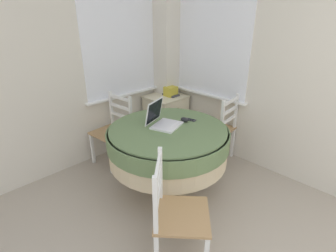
{
  "coord_description": "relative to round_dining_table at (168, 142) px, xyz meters",
  "views": [
    {
      "loc": [
        -0.94,
        0.41,
        1.83
      ],
      "look_at": [
        0.92,
        2.27,
        0.66
      ],
      "focal_mm": 28.0,
      "sensor_mm": 36.0,
      "label": 1
    }
  ],
  "objects": [
    {
      "name": "corner_room_shell",
      "position": [
        0.35,
        -0.04,
        0.7
      ],
      "size": [
        4.18,
        5.16,
        2.55
      ],
      "color": "beige",
      "rests_on": "ground_plane"
    },
    {
      "name": "round_dining_table",
      "position": [
        0.0,
        0.0,
        0.0
      ],
      "size": [
        1.25,
        1.25,
        0.73
      ],
      "color": "#4C3D2D",
      "rests_on": "ground_plane"
    },
    {
      "name": "laptop",
      "position": [
        0.01,
        0.09,
        0.21
      ],
      "size": [
        0.38,
        0.38,
        0.26
      ],
      "color": "white",
      "rests_on": "round_dining_table"
    },
    {
      "name": "computer_mouse",
      "position": [
        0.24,
        -0.01,
        0.18
      ],
      "size": [
        0.06,
        0.1,
        0.05
      ],
      "color": "black",
      "rests_on": "round_dining_table"
    },
    {
      "name": "cell_phone",
      "position": [
        0.32,
        -0.03,
        0.16
      ],
      "size": [
        0.08,
        0.12,
        0.01
      ],
      "color": "#2D2D33",
      "rests_on": "round_dining_table"
    },
    {
      "name": "dining_chair_near_back_window",
      "position": [
        -0.07,
        0.9,
        -0.14
      ],
      "size": [
        0.44,
        0.46,
        0.89
      ],
      "color": "#A87F51",
      "rests_on": "ground_plane"
    },
    {
      "name": "dining_chair_near_right_window",
      "position": [
        0.91,
        -0.01,
        -0.14
      ],
      "size": [
        0.47,
        0.45,
        0.89
      ],
      "color": "#A87F51",
      "rests_on": "ground_plane"
    },
    {
      "name": "dining_chair_camera_near",
      "position": [
        -0.59,
        -0.67,
        -0.14
      ],
      "size": [
        0.59,
        0.59,
        0.89
      ],
      "color": "#A87F51",
      "rests_on": "ground_plane"
    },
    {
      "name": "corner_cabinet",
      "position": [
        0.86,
        0.9,
        -0.23
      ],
      "size": [
        0.53,
        0.51,
        0.69
      ],
      "color": "beige",
      "rests_on": "ground_plane"
    },
    {
      "name": "storage_box",
      "position": [
        0.92,
        0.86,
        0.18
      ],
      "size": [
        0.17,
        0.14,
        0.14
      ],
      "color": "gold",
      "rests_on": "corner_cabinet"
    },
    {
      "name": "book_on_cabinet",
      "position": [
        0.93,
        0.87,
        0.12
      ],
      "size": [
        0.15,
        0.22,
        0.02
      ],
      "color": "#3F3F44",
      "rests_on": "corner_cabinet"
    }
  ]
}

